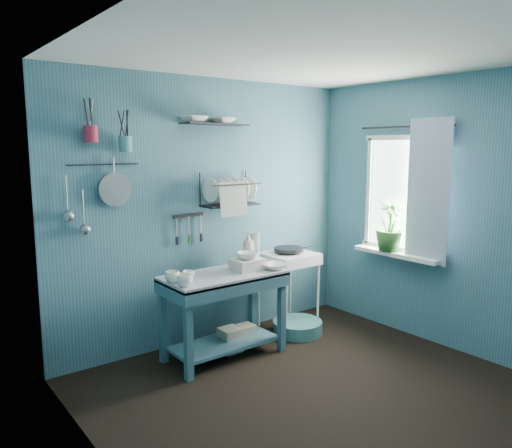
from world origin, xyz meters
TOP-DOWN VIEW (x-y plane):
  - floor at (0.00, 0.00)m, footprint 3.20×3.20m
  - ceiling at (0.00, 0.00)m, footprint 3.20×3.20m
  - wall_back at (0.00, 1.50)m, footprint 3.20×0.00m
  - wall_left at (-1.60, 0.00)m, footprint 0.00×3.00m
  - wall_right at (1.60, 0.00)m, footprint 0.00×3.00m
  - work_counter at (-0.18, 1.01)m, footprint 1.08×0.55m
  - mug_left at (-0.66, 0.85)m, footprint 0.12×0.12m
  - mug_mid at (-0.56, 0.95)m, footprint 0.14×0.14m
  - mug_right at (-0.68, 1.01)m, footprint 0.17×0.17m
  - wash_tub at (0.07, 0.99)m, footprint 0.28×0.22m
  - tub_bowl at (0.07, 0.99)m, footprint 0.20×0.19m
  - soap_bottle at (0.24, 1.21)m, footprint 0.11×0.12m
  - water_bottle at (0.34, 1.23)m, footprint 0.09×0.09m
  - counter_bowl at (0.27, 0.86)m, footprint 0.22×0.22m
  - hotplate_stand at (0.75, 1.22)m, footprint 0.58×0.58m
  - frying_pan at (0.75, 1.22)m, footprint 0.30×0.30m
  - knife_strip at (-0.26, 1.47)m, footprint 0.32×0.03m
  - dish_rack at (0.14, 1.37)m, footprint 0.57×0.30m
  - upper_shelf at (0.00, 1.40)m, footprint 0.72×0.25m
  - shelf_bowl_left at (-0.23, 1.40)m, footprint 0.26×0.26m
  - shelf_bowl_right at (0.08, 1.40)m, footprint 0.25×0.25m
  - utensil_cup_magenta at (-1.15, 1.42)m, footprint 0.11×0.11m
  - utensil_cup_teal at (-0.87, 1.42)m, footprint 0.11×0.11m
  - colander at (-0.96, 1.45)m, footprint 0.28×0.03m
  - ladle_outer at (-1.36, 1.46)m, footprint 0.01×0.01m
  - ladle_inner at (-1.23, 1.46)m, footprint 0.01×0.01m
  - hook_rail at (-1.04, 1.47)m, footprint 0.60×0.01m
  - window_glass at (1.59, 0.45)m, footprint 0.00×1.10m
  - windowsill at (1.50, 0.45)m, footprint 0.16×0.95m
  - curtain at (1.52, 0.15)m, footprint 0.00×1.35m
  - curtain_rod at (1.54, 0.45)m, footprint 0.02×1.05m
  - potted_plant at (1.49, 0.53)m, footprint 0.31×0.31m
  - storage_tin_large at (-0.08, 1.06)m, footprint 0.18×0.18m
  - storage_tin_small at (0.12, 1.09)m, footprint 0.15×0.15m
  - floor_basin at (0.71, 1.02)m, footprint 0.50×0.50m

SIDE VIEW (x-z plane):
  - floor at x=0.00m, z-range 0.00..0.00m
  - floor_basin at x=0.71m, z-range 0.00..0.13m
  - storage_tin_small at x=0.12m, z-range 0.00..0.20m
  - storage_tin_large at x=-0.08m, z-range 0.00..0.22m
  - work_counter at x=-0.18m, z-range 0.00..0.76m
  - hotplate_stand at x=0.75m, z-range 0.00..0.79m
  - counter_bowl at x=0.27m, z-range 0.76..0.82m
  - mug_mid at x=-0.56m, z-range 0.76..0.86m
  - windowsill at x=1.50m, z-range 0.79..0.83m
  - mug_left at x=-0.66m, z-range 0.76..0.86m
  - mug_right at x=-0.68m, z-range 0.76..0.86m
  - wash_tub at x=0.07m, z-range 0.76..0.86m
  - frying_pan at x=0.75m, z-range 0.81..0.84m
  - tub_bowl at x=0.07m, z-range 0.86..0.92m
  - water_bottle at x=0.34m, z-range 0.76..1.04m
  - soap_bottle at x=0.24m, z-range 0.76..1.06m
  - potted_plant at x=1.49m, z-range 0.83..1.34m
  - knife_strip at x=-0.26m, z-range 1.22..1.25m
  - wall_back at x=0.00m, z-range -0.35..2.85m
  - wall_left at x=-1.60m, z-range -0.25..2.75m
  - wall_right at x=1.60m, z-range -0.25..2.75m
  - ladle_inner at x=-1.23m, z-range 1.22..1.52m
  - window_glass at x=1.59m, z-range 0.85..1.95m
  - curtain at x=1.52m, z-range 0.77..2.12m
  - dish_rack at x=0.14m, z-range 1.30..1.62m
  - ladle_outer at x=-1.36m, z-range 1.35..1.65m
  - colander at x=-0.96m, z-range 1.37..1.65m
  - hook_rail at x=-1.04m, z-range 1.71..1.72m
  - utensil_cup_teal at x=-0.87m, z-range 1.82..1.95m
  - utensil_cup_magenta at x=-1.15m, z-range 1.90..2.03m
  - shelf_bowl_right at x=0.08m, z-range 2.01..2.07m
  - curtain_rod at x=1.54m, z-range 2.04..2.06m
  - shelf_bowl_left at x=-0.23m, z-range 2.03..2.09m
  - upper_shelf at x=0.00m, z-range 2.06..2.07m
  - ceiling at x=0.00m, z-range 2.50..2.50m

